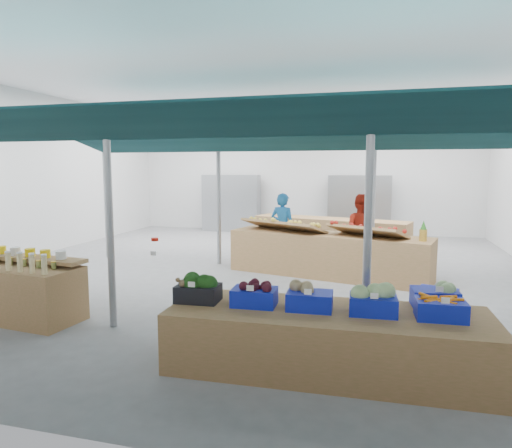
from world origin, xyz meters
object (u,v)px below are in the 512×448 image
object	(u,v)px
fruit_counter	(328,255)
vendor_right	(360,231)
bottle_shelf	(23,290)
crate_stack	(437,310)
veg_counter	(327,340)
vendor_left	(283,228)

from	to	relation	value
fruit_counter	vendor_right	xyz separation A→B (m)	(0.60, 1.10, 0.39)
bottle_shelf	crate_stack	world-z (taller)	bottle_shelf
crate_stack	vendor_right	size ratio (longest dim) A/B	0.36
veg_counter	vendor_left	size ratio (longest dim) A/B	2.10
veg_counter	vendor_right	bearing A→B (deg)	87.35
veg_counter	fruit_counter	distance (m)	4.59
fruit_counter	vendor_right	size ratio (longest dim) A/B	2.50
bottle_shelf	veg_counter	world-z (taller)	bottle_shelf
vendor_left	vendor_right	distance (m)	1.80
crate_stack	vendor_left	distance (m)	5.07
vendor_left	vendor_right	xyz separation A→B (m)	(1.80, 0.00, 0.00)
bottle_shelf	vendor_left	world-z (taller)	vendor_left
crate_stack	vendor_right	world-z (taller)	vendor_right
veg_counter	fruit_counter	world-z (taller)	fruit_counter
fruit_counter	vendor_left	distance (m)	1.67
vendor_right	fruit_counter	bearing A→B (deg)	74.87
fruit_counter	crate_stack	xyz separation A→B (m)	(1.81, -2.94, -0.15)
veg_counter	vendor_left	world-z (taller)	vendor_left
bottle_shelf	veg_counter	distance (m)	4.62
crate_stack	vendor_left	size ratio (longest dim) A/B	0.36
veg_counter	crate_stack	size ratio (longest dim) A/B	5.84
fruit_counter	bottle_shelf	bearing A→B (deg)	-122.45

